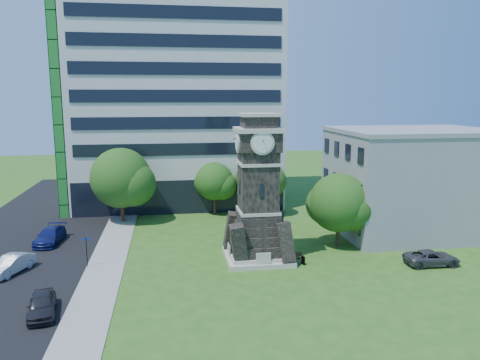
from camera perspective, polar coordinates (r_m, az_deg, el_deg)
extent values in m
plane|color=#2A5919|center=(37.91, -1.80, -10.80)|extent=(160.00, 160.00, 0.00)
cube|color=gray|center=(42.70, -15.55, -8.69)|extent=(3.00, 70.00, 0.06)
cube|color=black|center=(44.57, -26.59, -8.64)|extent=(14.00, 80.00, 0.02)
cube|color=beige|center=(40.13, 2.16, -9.29)|extent=(5.40, 5.40, 0.40)
cube|color=beige|center=(40.01, 2.16, -8.82)|extent=(4.80, 4.80, 0.30)
cube|color=black|center=(38.37, 2.23, 0.62)|extent=(3.00, 3.00, 6.40)
cube|color=beige|center=(38.98, 2.20, -3.73)|extent=(3.25, 3.25, 0.25)
cube|color=beige|center=(38.22, 2.24, 2.10)|extent=(3.25, 3.25, 0.25)
cube|color=black|center=(37.09, 2.66, -1.29)|extent=(0.35, 0.08, 1.10)
cube|color=black|center=(38.01, 2.26, 4.79)|extent=(3.30, 3.30, 1.60)
cube|color=beige|center=(37.94, 2.27, 6.14)|extent=(3.70, 3.70, 0.35)
cylinder|color=white|center=(36.28, 2.79, 4.53)|extent=(1.56, 0.06, 1.56)
cylinder|color=white|center=(37.72, -0.39, 4.75)|extent=(0.06, 1.56, 1.56)
cube|color=black|center=(37.90, 2.27, 7.04)|extent=(2.60, 2.60, 0.90)
cube|color=beige|center=(37.87, 2.28, 7.95)|extent=(3.00, 3.00, 0.25)
cube|color=silver|center=(61.17, -7.70, 10.47)|extent=(25.00, 15.00, 28.00)
cube|color=black|center=(55.19, -7.27, -2.02)|extent=(24.50, 0.80, 4.00)
cube|color=gray|center=(50.20, 20.27, -0.29)|extent=(15.00, 12.00, 10.00)
cube|color=gray|center=(49.58, 20.64, 5.63)|extent=(15.20, 12.20, 0.40)
imported|color=black|center=(32.74, -23.00, -13.82)|extent=(2.32, 4.28, 1.38)
imported|color=#B0B3B9|center=(40.91, -26.15, -9.25)|extent=(2.94, 4.43, 1.38)
imported|color=navy|center=(47.41, -22.16, -6.33)|extent=(2.42, 5.06, 1.42)
imported|color=#434447|center=(41.57, 22.33, -8.77)|extent=(4.46, 2.16, 1.23)
cube|color=black|center=(38.60, 5.16, -9.87)|extent=(0.06, 0.46, 0.72)
cube|color=black|center=(39.04, 7.70, -9.69)|extent=(0.06, 0.46, 0.72)
cube|color=#332111|center=(38.77, 6.44, -9.64)|extent=(1.86, 0.50, 0.04)
cube|color=#332111|center=(38.88, 6.36, -9.13)|extent=(1.86, 0.04, 0.41)
cylinder|color=black|center=(39.81, -18.18, -8.37)|extent=(0.06, 0.06, 2.49)
cube|color=navy|center=(39.49, -18.27, -6.86)|extent=(0.60, 0.04, 0.15)
cylinder|color=#332114|center=(52.76, -14.15, -3.46)|extent=(0.41, 0.41, 2.83)
sphere|color=#335F1C|center=(52.08, -14.31, 0.24)|extent=(6.52, 6.52, 6.52)
sphere|color=#335F1C|center=(51.42, -12.91, -0.44)|extent=(4.89, 4.89, 4.89)
sphere|color=#335F1C|center=(53.05, -15.44, 0.03)|extent=(4.56, 4.56, 4.56)
cylinder|color=#332114|center=(54.71, -3.12, -3.00)|extent=(0.33, 0.33, 2.25)
sphere|color=#35641D|center=(54.15, -3.15, -0.16)|extent=(4.42, 4.42, 4.42)
sphere|color=#35641D|center=(53.89, -2.16, -0.67)|extent=(3.32, 3.32, 3.32)
sphere|color=#35641D|center=(54.67, -4.01, -0.34)|extent=(3.10, 3.10, 3.10)
cylinder|color=#332114|center=(54.29, 2.39, -2.89)|extent=(0.41, 0.41, 2.63)
sphere|color=#33691F|center=(53.66, 2.41, 0.46)|extent=(5.22, 5.22, 5.22)
sphere|color=#33691F|center=(53.45, 3.61, -0.15)|extent=(3.91, 3.91, 3.91)
sphere|color=#33691F|center=(54.17, 1.33, 0.25)|extent=(3.65, 3.65, 3.65)
cylinder|color=#332114|center=(43.95, 11.81, -6.41)|extent=(0.34, 0.34, 2.37)
sphere|color=#30601C|center=(43.23, 11.95, -2.73)|extent=(5.36, 5.36, 5.36)
sphere|color=#30601C|center=(43.23, 13.51, -3.42)|extent=(4.02, 4.02, 4.02)
sphere|color=#30601C|center=(43.58, 10.48, -2.93)|extent=(3.76, 3.76, 3.76)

